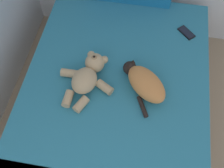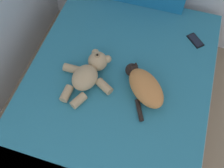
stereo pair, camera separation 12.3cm
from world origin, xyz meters
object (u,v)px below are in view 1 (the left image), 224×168
at_px(cat, 145,83).
at_px(teddy_bear, 87,76).
at_px(cell_phone, 186,33).
at_px(bed, 115,100).

distance_m(cat, teddy_bear, 0.41).
height_order(cat, teddy_bear, teddy_bear).
bearing_deg(cat, cell_phone, 63.10).
height_order(teddy_bear, cell_phone, teddy_bear).
height_order(bed, cell_phone, cell_phone).
bearing_deg(teddy_bear, cat, 1.56).
bearing_deg(cell_phone, bed, -130.19).
distance_m(bed, teddy_bear, 0.38).
distance_m(teddy_bear, cell_phone, 0.92).
bearing_deg(teddy_bear, bed, 0.07).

